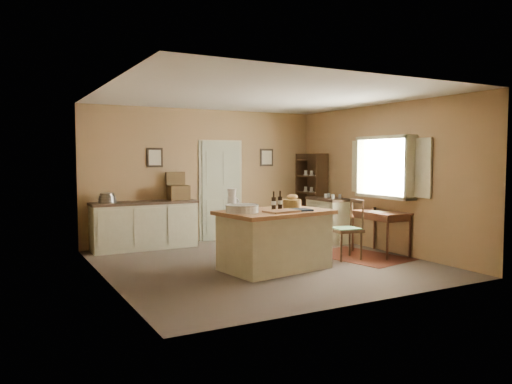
% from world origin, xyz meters
% --- Properties ---
extents(ground, '(5.00, 5.00, 0.00)m').
position_xyz_m(ground, '(0.00, 0.00, 0.00)').
color(ground, '#63544B').
rests_on(ground, ground).
extents(wall_back, '(5.00, 0.10, 2.70)m').
position_xyz_m(wall_back, '(0.00, 2.50, 1.35)').
color(wall_back, olive).
rests_on(wall_back, ground).
extents(wall_front, '(5.00, 0.10, 2.70)m').
position_xyz_m(wall_front, '(0.00, -2.50, 1.35)').
color(wall_front, olive).
rests_on(wall_front, ground).
extents(wall_left, '(0.10, 5.00, 2.70)m').
position_xyz_m(wall_left, '(-2.50, 0.00, 1.35)').
color(wall_left, olive).
rests_on(wall_left, ground).
extents(wall_right, '(0.10, 5.00, 2.70)m').
position_xyz_m(wall_right, '(2.50, 0.00, 1.35)').
color(wall_right, olive).
rests_on(wall_right, ground).
extents(ceiling, '(5.00, 5.00, 0.00)m').
position_xyz_m(ceiling, '(0.00, 0.00, 2.70)').
color(ceiling, silver).
rests_on(ceiling, wall_back).
extents(door, '(0.97, 0.06, 2.11)m').
position_xyz_m(door, '(0.35, 2.47, 1.05)').
color(door, '#A3AA8D').
rests_on(door, ground).
extents(framed_prints, '(2.82, 0.02, 0.38)m').
position_xyz_m(framed_prints, '(0.20, 2.48, 1.72)').
color(framed_prints, black).
rests_on(framed_prints, ground).
extents(window, '(0.25, 1.99, 1.12)m').
position_xyz_m(window, '(2.42, -0.20, 1.55)').
color(window, beige).
rests_on(window, ground).
extents(work_island, '(1.80, 1.31, 1.20)m').
position_xyz_m(work_island, '(-0.07, -0.43, 0.48)').
color(work_island, beige).
rests_on(work_island, ground).
extents(sideboard, '(1.98, 0.56, 1.18)m').
position_xyz_m(sideboard, '(-1.34, 2.20, 0.48)').
color(sideboard, beige).
rests_on(sideboard, ground).
extents(rug, '(1.40, 1.79, 0.01)m').
position_xyz_m(rug, '(1.75, -0.31, 0.00)').
color(rug, '#532111').
rests_on(rug, ground).
extents(writing_desk, '(0.60, 0.98, 0.82)m').
position_xyz_m(writing_desk, '(2.20, -0.31, 0.67)').
color(writing_desk, '#371C12').
rests_on(writing_desk, ground).
extents(desk_chair, '(0.53, 0.53, 0.99)m').
position_xyz_m(desk_chair, '(1.38, -0.37, 0.50)').
color(desk_chair, black).
rests_on(desk_chair, ground).
extents(right_cabinet, '(0.53, 0.96, 0.99)m').
position_xyz_m(right_cabinet, '(2.20, 1.21, 0.46)').
color(right_cabinet, beige).
rests_on(right_cabinet, ground).
extents(shelving_unit, '(0.31, 0.81, 1.81)m').
position_xyz_m(shelving_unit, '(2.35, 2.00, 0.90)').
color(shelving_unit, black).
rests_on(shelving_unit, ground).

